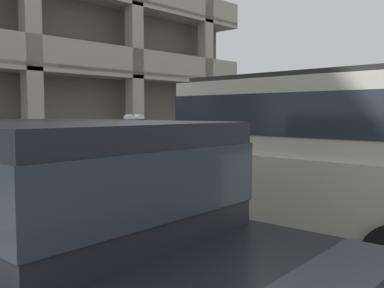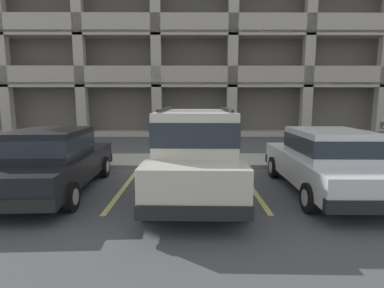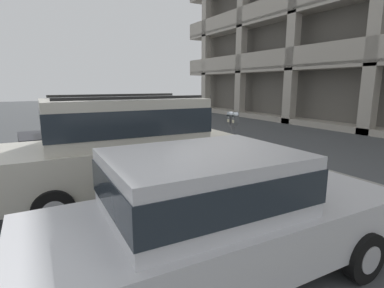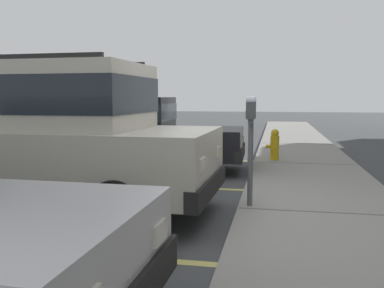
# 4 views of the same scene
# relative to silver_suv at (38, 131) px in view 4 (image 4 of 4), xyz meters

# --- Properties ---
(ground_plane) EXTENTS (80.00, 80.00, 0.10)m
(ground_plane) POSITION_rel_silver_suv_xyz_m (-0.19, 2.48, -1.14)
(ground_plane) COLOR #444749
(sidewalk) EXTENTS (40.00, 2.20, 0.12)m
(sidewalk) POSITION_rel_silver_suv_xyz_m (-0.19, 3.78, -1.03)
(sidewalk) COLOR gray
(sidewalk) RESTS_ON ground_plane
(parking_stall_lines) EXTENTS (13.14, 4.80, 0.01)m
(parking_stall_lines) POSITION_rel_silver_suv_xyz_m (1.44, 1.08, -1.08)
(parking_stall_lines) COLOR #DBD16B
(parking_stall_lines) RESTS_ON ground_plane
(silver_suv) EXTENTS (2.12, 4.83, 2.03)m
(silver_suv) POSITION_rel_silver_suv_xyz_m (0.00, 0.00, 0.00)
(silver_suv) COLOR beige
(silver_suv) RESTS_ON ground_plane
(red_sedan) EXTENTS (1.96, 4.54, 1.54)m
(red_sedan) POSITION_rel_silver_suv_xyz_m (-3.37, 0.16, -0.27)
(red_sedan) COLOR black
(red_sedan) RESTS_ON ground_plane
(parking_meter_near) EXTENTS (0.35, 0.12, 1.44)m
(parking_meter_near) POSITION_rel_silver_suv_xyz_m (-0.35, 2.83, 0.11)
(parking_meter_near) COLOR #595B60
(parking_meter_near) RESTS_ON sidewalk
(fire_hydrant) EXTENTS (0.30, 0.30, 0.70)m
(fire_hydrant) POSITION_rel_silver_suv_xyz_m (-4.64, 3.12, -0.62)
(fire_hydrant) COLOR gold
(fire_hydrant) RESTS_ON sidewalk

